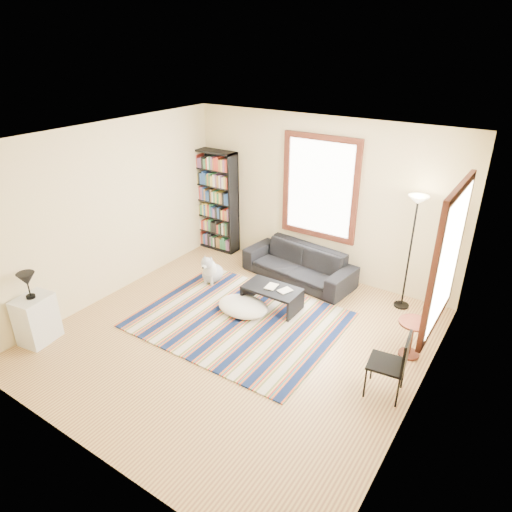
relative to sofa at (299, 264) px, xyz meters
The scene contains 21 objects.
floor 2.08m from the sofa, 86.68° to the right, with size 5.00×5.00×0.10m, color tan.
ceiling 3.28m from the sofa, 86.68° to the right, with size 5.00×5.00×0.10m, color white.
wall_back 1.22m from the sofa, 76.62° to the left, with size 5.00×0.10×2.80m, color beige.
wall_front 4.73m from the sofa, 88.52° to the right, with size 5.00×0.10×2.80m, color beige.
wall_left 3.37m from the sofa, 139.86° to the right, with size 0.10×5.00×2.80m, color beige.
wall_right 3.54m from the sofa, 37.53° to the right, with size 0.10×5.00×2.80m, color beige.
window_back 1.38m from the sofa, 74.18° to the left, with size 1.20×0.06×1.60m, color white.
window_right 3.16m from the sofa, 25.77° to the right, with size 0.06×1.20×1.60m, color white.
rug 1.71m from the sofa, 93.43° to the right, with size 2.93×2.35×0.02m, color #0C193C.
sofa is the anchor object (origin of this frame).
bookshelf 2.17m from the sofa, behind, with size 0.90×0.30×2.00m, color black.
coffee_table 1.10m from the sofa, 83.80° to the right, with size 0.90×0.50×0.36m, color black.
book_a 1.09m from the sofa, 89.04° to the right, with size 0.22×0.16×0.02m, color beige.
book_b 1.08m from the sofa, 75.52° to the right, with size 0.16×0.21×0.02m, color beige.
floor_cushion 1.49m from the sofa, 97.26° to the right, with size 0.84×0.63×0.21m, color silver.
floor_lamp 1.95m from the sofa, ahead, with size 0.30×0.30×1.86m, color black, non-canonical shape.
side_table 2.56m from the sofa, 25.18° to the right, with size 0.40×0.40×0.54m, color #4C2013.
folding_chair 3.02m from the sofa, 41.28° to the right, with size 0.42×0.40×0.86m, color black.
white_cabinet 4.26m from the sofa, 120.78° to the right, with size 0.38×0.50×0.70m, color silver.
table_lamp 4.30m from the sofa, 120.78° to the right, with size 0.24×0.24×0.38m, color black, non-canonical shape.
dog 1.53m from the sofa, 142.33° to the right, with size 0.39×0.54×0.54m, color silver, non-canonical shape.
Camera 1 is at (3.24, -4.39, 3.93)m, focal length 32.00 mm.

